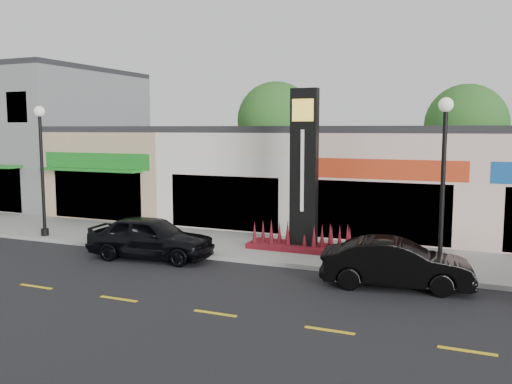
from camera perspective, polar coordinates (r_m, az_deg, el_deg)
ground at (r=18.09m, az=-8.44°, el=-8.39°), size 120.00×120.00×0.00m
sidewalk at (r=21.79m, az=-2.44°, el=-5.53°), size 52.00×4.30×0.15m
curb at (r=19.84m, az=-5.25°, el=-6.78°), size 52.00×0.20×0.15m
building_grey_2story at (r=37.86m, az=-22.94°, el=5.35°), size 12.00×10.95×8.30m
shop_beige at (r=31.80m, az=-10.80°, el=2.45°), size 7.00×10.85×4.80m
shop_cream at (r=28.52m, az=0.98°, el=2.09°), size 7.00×10.01×4.80m
shop_pink_w at (r=26.69m, az=15.05°, el=1.55°), size 7.00×10.01×4.80m
tree_rear_west at (r=36.81m, az=2.09°, el=7.53°), size 5.20×5.20×7.83m
tree_rear_mid at (r=34.39m, az=21.24°, el=6.58°), size 4.80×4.80×7.29m
lamp_west_near at (r=24.46m, az=-21.65°, el=3.39°), size 0.44×0.44×5.47m
lamp_east_near at (r=17.45m, az=19.13°, el=2.35°), size 0.44×0.44×5.47m
pylon_sign at (r=20.19m, az=5.05°, el=-0.19°), size 4.20×1.30×6.00m
car_black_sedan at (r=19.98m, az=-11.00°, el=-4.69°), size 2.28×4.76×1.57m
car_black_conv at (r=16.66m, az=14.54°, el=-7.30°), size 2.14×4.54×1.44m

